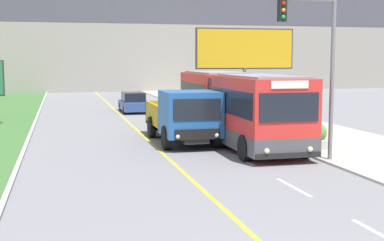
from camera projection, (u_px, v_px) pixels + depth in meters
city_bus at (236, 107)px, 25.05m from camera, size 2.75×12.23×3.21m
dump_truck at (186, 117)px, 24.00m from camera, size 2.48×6.63×2.48m
car_distant at (133, 103)px, 39.32m from camera, size 1.80×4.30×1.45m
traffic_light_mast at (318, 54)px, 19.67m from camera, size 2.28×0.32×6.39m
billboard_large at (245, 51)px, 34.92m from camera, size 6.65×0.24×5.88m
planter_round_near at (317, 138)px, 22.65m from camera, size 1.01×1.01×1.08m
planter_round_second at (282, 126)px, 26.44m from camera, size 1.03×1.03×1.14m
planter_round_third at (254, 118)px, 30.21m from camera, size 0.95×0.95×1.10m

